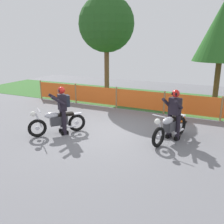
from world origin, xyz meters
TOP-DOWN VIEW (x-y plane):
  - ground at (0.00, 0.00)m, footprint 24.00×24.00m
  - grass_verge at (0.00, 5.85)m, footprint 24.00×5.18m
  - barrier_fence at (0.00, 3.26)m, footprint 11.95×0.08m
  - tree_leftmost at (-2.95, 5.69)m, footprint 3.17×3.17m
  - tree_near_left at (3.11, 6.42)m, footprint 2.73×2.73m
  - motorcycle_lead at (2.16, 0.24)m, footprint 0.83×2.04m
  - motorcycle_trailing at (-1.57, -0.89)m, footprint 1.39×1.64m
  - rider_lead at (2.22, 0.46)m, footprint 0.66×0.76m
  - rider_trailing at (-1.43, -0.72)m, footprint 0.74×0.78m
  - traffic_cone at (2.19, 2.40)m, footprint 0.32×0.32m

SIDE VIEW (x-z plane):
  - ground at x=0.00m, z-range -0.02..0.00m
  - grass_verge at x=0.00m, z-range 0.00..0.01m
  - traffic_cone at x=2.19m, z-range -0.01..0.52m
  - motorcycle_trailing at x=-1.57m, z-range -0.01..0.95m
  - motorcycle_lead at x=2.16m, z-range -0.02..0.98m
  - barrier_fence at x=0.00m, z-range 0.02..1.07m
  - rider_lead at x=2.22m, z-range 0.11..1.80m
  - rider_trailing at x=-1.43m, z-range 0.11..1.80m
  - tree_near_left at x=3.11m, z-range 1.08..6.32m
  - tree_leftmost at x=-2.95m, z-range 1.25..6.96m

